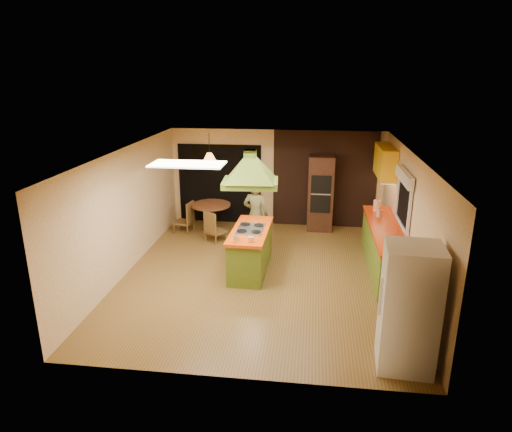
# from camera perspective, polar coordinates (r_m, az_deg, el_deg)

# --- Properties ---
(ground) EXTENTS (6.50, 6.50, 0.00)m
(ground) POSITION_cam_1_polar(r_m,az_deg,el_deg) (9.29, 0.76, -7.37)
(ground) COLOR brown
(ground) RESTS_ON ground
(room_walls) EXTENTS (5.50, 6.50, 6.50)m
(room_walls) POSITION_cam_1_polar(r_m,az_deg,el_deg) (8.83, 0.79, -0.01)
(room_walls) COLOR beige
(room_walls) RESTS_ON ground
(ceiling_plane) EXTENTS (6.50, 6.50, 0.00)m
(ceiling_plane) POSITION_cam_1_polar(r_m,az_deg,el_deg) (8.52, 0.83, 8.01)
(ceiling_plane) COLOR silver
(ceiling_plane) RESTS_ON room_walls
(brick_panel) EXTENTS (2.64, 0.03, 2.50)m
(brick_panel) POSITION_cam_1_polar(r_m,az_deg,el_deg) (11.89, 8.57, 4.53)
(brick_panel) COLOR #381E14
(brick_panel) RESTS_ON ground
(nook_opening) EXTENTS (2.20, 0.03, 2.10)m
(nook_opening) POSITION_cam_1_polar(r_m,az_deg,el_deg) (12.18, -4.54, 4.02)
(nook_opening) COLOR black
(nook_opening) RESTS_ON ground
(right_counter) EXTENTS (0.62, 3.05, 0.92)m
(right_counter) POSITION_cam_1_polar(r_m,az_deg,el_deg) (9.73, 15.71, -3.90)
(right_counter) COLOR olive
(right_counter) RESTS_ON ground
(upper_cabinets) EXTENTS (0.34, 1.40, 0.70)m
(upper_cabinets) POSITION_cam_1_polar(r_m,az_deg,el_deg) (10.86, 15.85, 6.55)
(upper_cabinets) COLOR yellow
(upper_cabinets) RESTS_ON room_walls
(window_right) EXTENTS (0.12, 1.35, 1.06)m
(window_right) POSITION_cam_1_polar(r_m,az_deg,el_deg) (9.19, 18.08, 3.19)
(window_right) COLOR black
(window_right) RESTS_ON room_walls
(fluor_panel) EXTENTS (1.20, 0.60, 0.03)m
(fluor_panel) POSITION_cam_1_polar(r_m,az_deg,el_deg) (7.57, -8.56, 6.43)
(fluor_panel) COLOR white
(fluor_panel) RESTS_ON ceiling_plane
(kitchen_island) EXTENTS (0.77, 1.81, 0.92)m
(kitchen_island) POSITION_cam_1_polar(r_m,az_deg,el_deg) (9.31, -0.69, -4.23)
(kitchen_island) COLOR #5D731C
(kitchen_island) RESTS_ON ground
(range_hood) EXTENTS (1.11, 0.84, 0.80)m
(range_hood) POSITION_cam_1_polar(r_m,az_deg,el_deg) (8.79, -0.73, 6.65)
(range_hood) COLOR #566D1B
(range_hood) RESTS_ON ceiling_plane
(man) EXTENTS (0.64, 0.47, 1.60)m
(man) POSITION_cam_1_polar(r_m,az_deg,el_deg) (10.36, -0.03, 0.14)
(man) COLOR brown
(man) RESTS_ON ground
(refrigerator) EXTENTS (0.78, 0.75, 1.80)m
(refrigerator) POSITION_cam_1_polar(r_m,az_deg,el_deg) (6.60, 18.58, -10.85)
(refrigerator) COLOR white
(refrigerator) RESTS_ON ground
(wall_oven) EXTENTS (0.64, 0.60, 1.92)m
(wall_oven) POSITION_cam_1_polar(r_m,az_deg,el_deg) (11.69, 8.08, 2.84)
(wall_oven) COLOR #492717
(wall_oven) RESTS_ON ground
(dining_table) EXTENTS (0.97, 0.97, 0.73)m
(dining_table) POSITION_cam_1_polar(r_m,az_deg,el_deg) (11.57, -5.61, 0.47)
(dining_table) COLOR brown
(dining_table) RESTS_ON ground
(chair_left) EXTENTS (0.51, 0.51, 0.80)m
(chair_left) POSITION_cam_1_polar(r_m,az_deg,el_deg) (11.69, -9.05, -0.08)
(chair_left) COLOR brown
(chair_left) RESTS_ON ground
(chair_near) EXTENTS (0.58, 0.58, 0.76)m
(chair_near) POSITION_cam_1_polar(r_m,az_deg,el_deg) (10.96, -5.05, -1.24)
(chair_near) COLOR brown
(chair_near) RESTS_ON ground
(pendant_lamp) EXTENTS (0.45, 0.45, 0.24)m
(pendant_lamp) POSITION_cam_1_polar(r_m,az_deg,el_deg) (11.24, -5.82, 7.24)
(pendant_lamp) COLOR #FF9E3F
(pendant_lamp) RESTS_ON ceiling_plane
(canister_large) EXTENTS (0.21, 0.21, 0.25)m
(canister_large) POSITION_cam_1_polar(r_m,az_deg,el_deg) (10.58, 14.89, 1.26)
(canister_large) COLOR #FBE3CA
(canister_large) RESTS_ON right_counter
(canister_medium) EXTENTS (0.15, 0.15, 0.20)m
(canister_medium) POSITION_cam_1_polar(r_m,az_deg,el_deg) (10.57, 14.89, 1.11)
(canister_medium) COLOR #FBEECA
(canister_medium) RESTS_ON right_counter
(canister_small) EXTENTS (0.14, 0.14, 0.16)m
(canister_small) POSITION_cam_1_polar(r_m,az_deg,el_deg) (10.20, 15.15, 0.38)
(canister_small) COLOR beige
(canister_small) RESTS_ON right_counter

